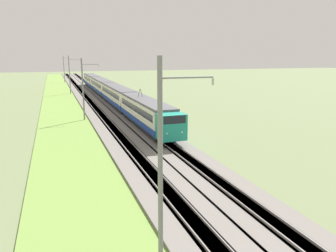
{
  "coord_description": "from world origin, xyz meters",
  "views": [
    {
      "loc": [
        -8.47,
        6.95,
        9.45
      ],
      "look_at": [
        23.25,
        -4.2,
        2.21
      ],
      "focal_mm": 35.0,
      "sensor_mm": 36.0,
      "label": 1
    }
  ],
  "objects_px": {
    "catenary_mast_near": "(161,164)",
    "catenary_mast_mid": "(83,89)",
    "passenger_train": "(108,90)",
    "catenary_mast_far": "(70,74)",
    "catenary_mast_distant": "(64,69)"
  },
  "relations": [
    {
      "from": "passenger_train",
      "to": "catenary_mast_distant",
      "type": "distance_m",
      "value": 52.54
    },
    {
      "from": "passenger_train",
      "to": "catenary_mast_near",
      "type": "relative_size",
      "value": 8.47
    },
    {
      "from": "catenary_mast_near",
      "to": "catenary_mast_mid",
      "type": "relative_size",
      "value": 1.04
    },
    {
      "from": "passenger_train",
      "to": "catenary_mast_distant",
      "type": "xyz_separation_m",
      "value": [
        52.01,
        6.98,
        2.53
      ]
    },
    {
      "from": "passenger_train",
      "to": "catenary_mast_far",
      "type": "height_order",
      "value": "catenary_mast_far"
    },
    {
      "from": "catenary_mast_near",
      "to": "catenary_mast_distant",
      "type": "relative_size",
      "value": 1.0
    },
    {
      "from": "passenger_train",
      "to": "catenary_mast_mid",
      "type": "bearing_deg",
      "value": -18.5
    },
    {
      "from": "passenger_train",
      "to": "catenary_mast_mid",
      "type": "relative_size",
      "value": 8.78
    },
    {
      "from": "catenary_mast_far",
      "to": "catenary_mast_near",
      "type": "bearing_deg",
      "value": -180.0
    },
    {
      "from": "catenary_mast_near",
      "to": "catenary_mast_distant",
      "type": "distance_m",
      "value": 109.28
    },
    {
      "from": "catenary_mast_mid",
      "to": "catenary_mast_distant",
      "type": "xyz_separation_m",
      "value": [
        72.86,
        0.0,
        0.17
      ]
    },
    {
      "from": "passenger_train",
      "to": "catenary_mast_far",
      "type": "xyz_separation_m",
      "value": [
        15.58,
        6.98,
        2.53
      ]
    },
    {
      "from": "catenary_mast_mid",
      "to": "catenary_mast_far",
      "type": "relative_size",
      "value": 0.96
    },
    {
      "from": "catenary_mast_distant",
      "to": "catenary_mast_near",
      "type": "bearing_deg",
      "value": -180.0
    },
    {
      "from": "catenary_mast_far",
      "to": "catenary_mast_distant",
      "type": "relative_size",
      "value": 1.0
    }
  ]
}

